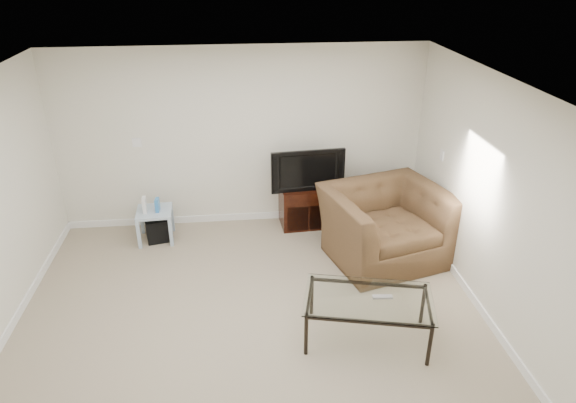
{
  "coord_description": "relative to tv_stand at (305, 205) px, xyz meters",
  "views": [
    {
      "loc": [
        -0.07,
        -4.19,
        3.56
      ],
      "look_at": [
        0.5,
        1.2,
        0.9
      ],
      "focal_mm": 32.0,
      "sensor_mm": 36.0,
      "label": 1
    }
  ],
  "objects": [
    {
      "name": "floor",
      "position": [
        -0.86,
        -2.28,
        -0.29
      ],
      "size": [
        5.0,
        5.0,
        0.0
      ],
      "primitive_type": "plane",
      "color": "tan",
      "rests_on": "ground"
    },
    {
      "name": "ceiling",
      "position": [
        -0.86,
        -2.28,
        2.21
      ],
      "size": [
        5.0,
        5.0,
        0.0
      ],
      "primitive_type": "plane",
      "color": "white",
      "rests_on": "ground"
    },
    {
      "name": "wall_back",
      "position": [
        -0.86,
        0.22,
        0.96
      ],
      "size": [
        5.0,
        0.02,
        2.5
      ],
      "primitive_type": "cube",
      "color": "silver",
      "rests_on": "ground"
    },
    {
      "name": "wall_right",
      "position": [
        1.64,
        -2.28,
        0.96
      ],
      "size": [
        0.02,
        5.0,
        2.5
      ],
      "primitive_type": "cube",
      "color": "silver",
      "rests_on": "ground"
    },
    {
      "name": "plate_back",
      "position": [
        -2.26,
        0.21,
        0.96
      ],
      "size": [
        0.12,
        0.02,
        0.12
      ],
      "primitive_type": "cube",
      "color": "white",
      "rests_on": "wall_back"
    },
    {
      "name": "plate_right_switch",
      "position": [
        1.62,
        -0.68,
        0.96
      ],
      "size": [
        0.02,
        0.09,
        0.13
      ],
      "primitive_type": "cube",
      "color": "white",
      "rests_on": "wall_right"
    },
    {
      "name": "plate_right_outlet",
      "position": [
        1.62,
        -0.98,
        0.01
      ],
      "size": [
        0.02,
        0.08,
        0.12
      ],
      "primitive_type": "cube",
      "color": "white",
      "rests_on": "wall_right"
    },
    {
      "name": "tv_stand",
      "position": [
        0.0,
        0.0,
        0.0
      ],
      "size": [
        0.73,
        0.53,
        0.58
      ],
      "primitive_type": null,
      "rotation": [
        0.0,
        0.0,
        0.07
      ],
      "color": "black",
      "rests_on": "floor"
    },
    {
      "name": "dvd_player",
      "position": [
        0.0,
        -0.04,
        0.19
      ],
      "size": [
        0.41,
        0.3,
        0.05
      ],
      "primitive_type": "cube",
      "rotation": [
        0.0,
        0.0,
        0.07
      ],
      "color": "black",
      "rests_on": "tv_stand"
    },
    {
      "name": "television",
      "position": [
        0.0,
        -0.03,
        0.59
      ],
      "size": [
        0.96,
        0.27,
        0.59
      ],
      "primitive_type": "imported",
      "rotation": [
        0.0,
        0.0,
        0.08
      ],
      "color": "black",
      "rests_on": "tv_stand"
    },
    {
      "name": "side_table",
      "position": [
        -2.07,
        -0.23,
        -0.07
      ],
      "size": [
        0.48,
        0.48,
        0.44
      ],
      "primitive_type": null,
      "rotation": [
        0.0,
        0.0,
        0.06
      ],
      "color": "#A7B8C9",
      "rests_on": "floor"
    },
    {
      "name": "subwoofer",
      "position": [
        -2.05,
        -0.21,
        -0.14
      ],
      "size": [
        0.4,
        0.4,
        0.33
      ],
      "primitive_type": "cube",
      "rotation": [
        0.0,
        0.0,
        0.23
      ],
      "color": "black",
      "rests_on": "floor"
    },
    {
      "name": "game_console",
      "position": [
        -2.18,
        -0.25,
        0.25
      ],
      "size": [
        0.06,
        0.15,
        0.2
      ],
      "primitive_type": "cube",
      "rotation": [
        0.0,
        0.0,
        0.09
      ],
      "color": "white",
      "rests_on": "side_table"
    },
    {
      "name": "game_case",
      "position": [
        -2.02,
        -0.25,
        0.24
      ],
      "size": [
        0.05,
        0.13,
        0.17
      ],
      "primitive_type": "cube",
      "rotation": [
        0.0,
        0.0,
        -0.04
      ],
      "color": "#337FCC",
      "rests_on": "side_table"
    },
    {
      "name": "recliner",
      "position": [
        0.88,
        -0.98,
        0.33
      ],
      "size": [
        1.62,
        1.27,
        1.24
      ],
      "primitive_type": "imported",
      "rotation": [
        0.0,
        0.0,
        0.27
      ],
      "color": "#4C341C",
      "rests_on": "floor"
    },
    {
      "name": "coffee_table",
      "position": [
        0.28,
        -2.48,
        -0.05
      ],
      "size": [
        1.38,
        0.98,
        0.49
      ],
      "primitive_type": null,
      "rotation": [
        0.0,
        0.0,
        -0.23
      ],
      "color": "black",
      "rests_on": "floor"
    },
    {
      "name": "remote",
      "position": [
        0.42,
        -2.49,
        0.21
      ],
      "size": [
        0.2,
        0.07,
        0.02
      ],
      "primitive_type": "cube",
      "rotation": [
        0.0,
        0.0,
        -0.09
      ],
      "color": "#B2B2B7",
      "rests_on": "coffee_table"
    }
  ]
}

